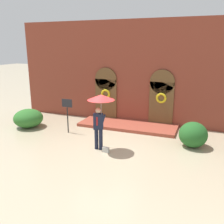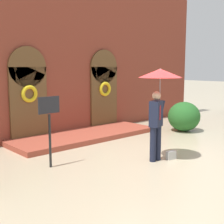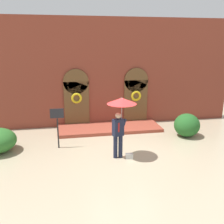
% 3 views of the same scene
% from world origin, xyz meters
% --- Properties ---
extents(ground_plane, '(80.00, 80.00, 0.00)m').
position_xyz_m(ground_plane, '(0.00, 0.00, 0.00)').
color(ground_plane, tan).
extents(building_facade, '(14.00, 2.30, 5.60)m').
position_xyz_m(building_facade, '(-0.00, 4.15, 2.68)').
color(building_facade, brown).
rests_on(building_facade, ground).
extents(person_with_umbrella, '(1.10, 1.10, 2.36)m').
position_xyz_m(person_with_umbrella, '(-0.14, -0.24, 1.91)').
color(person_with_umbrella, '#191E33').
rests_on(person_with_umbrella, ground).
extents(handbag, '(0.29, 0.16, 0.22)m').
position_xyz_m(handbag, '(0.17, -0.44, 0.11)').
color(handbag, '#B7B7B2').
rests_on(handbag, ground).
extents(sign_post, '(0.56, 0.06, 1.72)m').
position_xyz_m(sign_post, '(-2.52, 1.12, 1.16)').
color(sign_post, black).
rests_on(sign_post, ground).
extents(shrub_left, '(1.54, 1.54, 0.98)m').
position_xyz_m(shrub_left, '(-4.96, 1.14, 0.49)').
color(shrub_left, '#2D6B28').
rests_on(shrub_left, ground).
extents(shrub_right, '(1.21, 1.19, 1.10)m').
position_xyz_m(shrub_right, '(3.45, 1.46, 0.55)').
color(shrub_right, '#235B23').
rests_on(shrub_right, ground).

